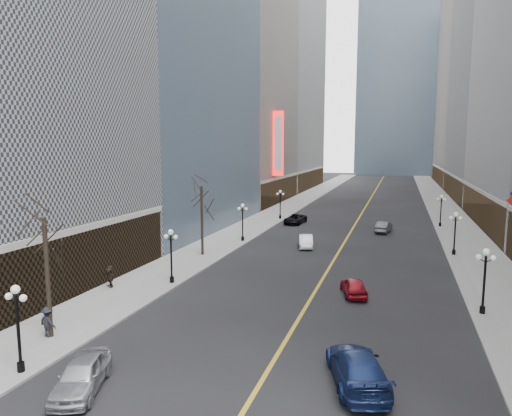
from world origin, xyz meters
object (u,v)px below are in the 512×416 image
Objects in this scene: car_sb_near at (357,368)px; car_sb_far at (384,227)px; car_sb_mid at (354,287)px; streetlamp_west_1 at (171,250)px; streetlamp_east_2 at (455,229)px; streetlamp_west_3 at (280,201)px; car_nb_mid at (306,241)px; car_nb_far at (295,219)px; streetlamp_east_1 at (485,274)px; car_nb_near at (82,375)px; streetlamp_west_0 at (18,319)px; streetlamp_west_2 at (243,218)px; streetlamp_east_3 at (441,207)px.

car_sb_far is (-0.24, 41.44, -0.11)m from car_sb_near.
car_sb_far is at bearing -108.13° from car_sb_mid.
car_sb_far is at bearing 61.53° from streetlamp_west_1.
car_sb_far is at bearing 123.20° from streetlamp_east_2.
streetlamp_west_3 is 1.01× the size of car_sb_far.
car_nb_mid is 30.39m from car_sb_near.
streetlamp_west_1 is at bearing -89.47° from car_nb_far.
streetlamp_east_2 is at bearing 132.12° from car_sb_far.
car_nb_near is (-19.62, -16.36, -2.10)m from streetlamp_east_1.
streetlamp_east_2 is 18.67m from car_sb_mid.
streetlamp_east_2 is 29.68m from streetlamp_west_1.
streetlamp_east_1 and streetlamp_west_0 have the same top height.
car_sb_near is (16.28, -29.88, -2.05)m from streetlamp_west_2.
streetlamp_east_2 reaches higher than car_sb_mid.
streetlamp_west_3 is (-23.60, 0.00, 0.00)m from streetlamp_east_3.
streetlamp_east_3 is at bearing -115.87° from car_sb_near.
car_sb_mid is (11.62, -31.06, -0.02)m from car_nb_far.
streetlamp_west_0 reaches higher than car_nb_near.
car_sb_mid is at bearing 169.15° from streetlamp_east_1.
car_sb_mid is at bearing 96.39° from car_sb_far.
streetlamp_west_0 is 0.97× the size of car_nb_near.
car_nb_far is (3.18, 32.75, -2.19)m from streetlamp_west_1.
car_nb_far is 33.17m from car_sb_mid.
streetlamp_west_3 reaches higher than car_sb_mid.
car_nb_far is 46.52m from car_sb_near.
car_nb_near is at bearing -140.18° from streetlamp_east_1.
streetlamp_west_1 reaches higher than car_nb_mid.
streetlamp_east_2 is at bearing -120.94° from car_sb_near.
car_nb_near is at bearing -119.73° from streetlamp_east_2.
streetlamp_east_2 is at bearing 37.33° from streetlamp_west_1.
streetlamp_east_2 is 1.00× the size of streetlamp_east_3.
streetlamp_west_2 is at bearing -96.08° from car_nb_far.
car_nb_near is 0.80× the size of car_sb_near.
car_sb_far is (8.14, 12.24, 0.03)m from car_nb_mid.
streetlamp_east_1 is 1.00× the size of streetlamp_west_1.
streetlamp_east_3 is at bearing 15.11° from car_nb_far.
streetlamp_west_2 is at bearing 162.16° from car_nb_mid.
streetlamp_east_2 is 1.00× the size of streetlamp_west_0.
streetlamp_east_2 is 1.11× the size of car_sb_mid.
car_nb_far is at bearing 77.85° from streetlamp_west_2.
car_sb_mid is at bearing -66.67° from streetlamp_west_3.
car_nb_near is at bearing 84.22° from car_sb_far.
car_sb_far is (16.03, 11.56, -2.16)m from streetlamp_west_2.
streetlamp_east_3 is at bearing 56.75° from streetlamp_west_1.
streetlamp_west_3 is 0.97× the size of car_nb_near.
car_nb_far is at bearing 144.16° from streetlamp_east_2.
streetlamp_east_3 is 1.00× the size of streetlamp_west_1.
streetlamp_east_2 is 30.83m from car_sb_near.
streetlamp_west_1 is 15.05m from car_sb_mid.
car_nb_mid is at bearing -177.54° from streetlamp_east_2.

